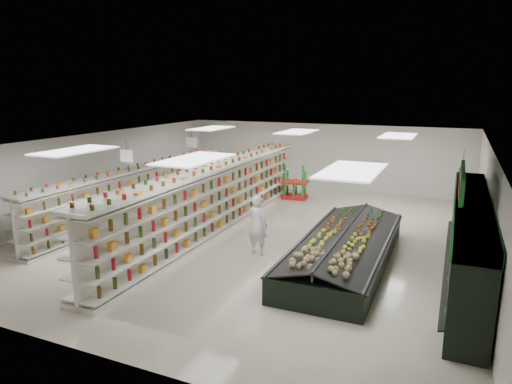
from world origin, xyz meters
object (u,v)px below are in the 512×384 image
at_px(gondola_center, 216,201).
at_px(shopper_main, 258,225).
at_px(gondola_left, 140,194).
at_px(produce_island, 345,248).
at_px(soda_endcap, 295,184).
at_px(shopper_background, 212,179).

relative_size(gondola_center, shopper_main, 7.26).
xyz_separation_m(gondola_left, shopper_main, (5.95, -2.05, 0.04)).
xyz_separation_m(produce_island, soda_endcap, (-3.86, 6.79, 0.24)).
bearing_deg(produce_island, shopper_background, 143.61).
height_order(produce_island, shopper_background, shopper_background).
relative_size(gondola_left, soda_endcap, 7.68).
distance_m(gondola_center, shopper_background, 4.85).
bearing_deg(gondola_center, gondola_left, 172.34).
bearing_deg(shopper_background, produce_island, -102.37).
bearing_deg(soda_endcap, gondola_left, -132.53).
xyz_separation_m(produce_island, shopper_background, (-7.35, 5.42, 0.41)).
bearing_deg(shopper_main, gondola_left, -9.92).
height_order(gondola_center, shopper_background, gondola_center).
bearing_deg(shopper_main, gondola_center, -25.68).
bearing_deg(gondola_left, shopper_main, -18.13).
relative_size(gondola_center, produce_island, 1.96).
distance_m(soda_endcap, shopper_main, 7.25).
distance_m(produce_island, soda_endcap, 7.81).
bearing_deg(produce_island, gondola_left, 168.72).
height_order(gondola_center, shopper_main, gondola_center).
bearing_deg(produce_island, gondola_center, 165.63).
relative_size(gondola_left, shopper_main, 6.04).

